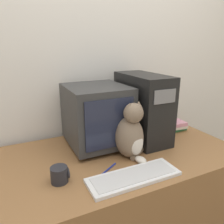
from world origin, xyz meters
TOP-DOWN VIEW (x-y plane):
  - wall_back at (0.00, 0.87)m, footprint 7.00×0.05m
  - desk at (0.00, 0.40)m, footprint 1.45×0.80m
  - crt_monitor at (-0.09, 0.57)m, footprint 0.37×0.41m
  - computer_tower at (0.24, 0.53)m, footprint 0.22×0.45m
  - keyboard at (-0.07, 0.12)m, footprint 0.47×0.16m
  - cat at (0.03, 0.32)m, footprint 0.26×0.24m
  - book_stack at (0.57, 0.58)m, footprint 0.14×0.22m
  - pen at (-0.16, 0.24)m, footprint 0.14×0.09m
  - mug at (-0.41, 0.25)m, footprint 0.09×0.08m

SIDE VIEW (x-z plane):
  - desk at x=0.00m, z-range 0.00..0.73m
  - pen at x=-0.16m, z-range 0.73..0.73m
  - keyboard at x=-0.07m, z-range 0.73..0.75m
  - book_stack at x=0.57m, z-range 0.73..0.80m
  - mug at x=-0.41m, z-range 0.73..0.81m
  - cat at x=0.03m, z-range 0.70..1.04m
  - crt_monitor at x=-0.09m, z-range 0.73..1.13m
  - computer_tower at x=0.24m, z-range 0.73..1.18m
  - wall_back at x=0.00m, z-range 0.00..2.50m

